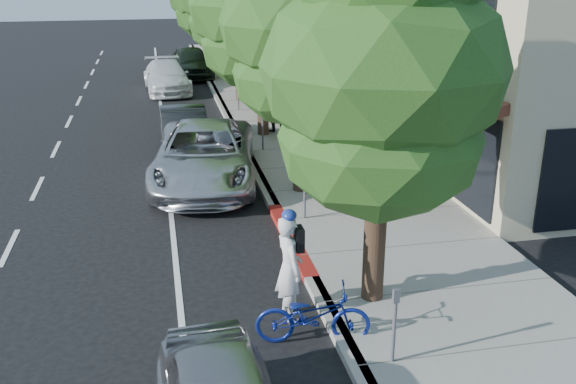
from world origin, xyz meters
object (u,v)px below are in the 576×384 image
object	(u,v)px
dark_sedan	(184,130)
white_pickup	(167,77)
silver_suv	(205,155)
street_tree_1	(301,27)
street_tree_2	(261,6)
street_tree_0	(383,74)
bicycle	(313,316)
dark_suv_far	(191,62)
cyclist	(289,268)
pedestrian	(273,108)

from	to	relation	value
dark_sedan	white_pickup	bearing A→B (deg)	90.83
silver_suv	white_pickup	bearing A→B (deg)	100.41
street_tree_1	street_tree_2	size ratio (longest dim) A/B	0.95
street_tree_0	bicycle	bearing A→B (deg)	-143.99
street_tree_1	dark_suv_far	size ratio (longest dim) A/B	1.50
white_pickup	street_tree_0	bearing A→B (deg)	-85.49
dark_sedan	silver_suv	bearing A→B (deg)	-84.29
street_tree_1	white_pickup	size ratio (longest dim) A/B	1.45
dark_sedan	dark_suv_far	world-z (taller)	dark_suv_far
bicycle	white_pickup	size ratio (longest dim) A/B	0.39
street_tree_1	cyclist	size ratio (longest dim) A/B	3.68
cyclist	dark_sedan	world-z (taller)	cyclist
cyclist	pedestrian	xyz separation A→B (m)	(2.03, 12.51, 0.01)
dark_sedan	cyclist	bearing A→B (deg)	-84.37
silver_suv	dark_sedan	world-z (taller)	silver_suv
silver_suv	pedestrian	bearing A→B (deg)	67.21
bicycle	pedestrian	distance (m)	13.50
street_tree_0	pedestrian	distance (m)	12.81
white_pickup	silver_suv	bearing A→B (deg)	-91.01
street_tree_1	cyclist	bearing A→B (deg)	-104.60
street_tree_0	silver_suv	xyz separation A→B (m)	(-2.44, 7.50, -3.44)
silver_suv	dark_suv_far	distance (m)	17.66
street_tree_0	silver_suv	bearing A→B (deg)	108.01
dark_sedan	white_pickup	world-z (taller)	white_pickup
white_pickup	dark_suv_far	xyz separation A→B (m)	(1.43, 3.78, 0.10)
street_tree_1	street_tree_2	bearing A→B (deg)	90.00
street_tree_2	dark_sedan	xyz separation A→B (m)	(-2.83, -1.00, -3.85)
street_tree_1	white_pickup	bearing A→B (deg)	101.40
white_pickup	street_tree_1	bearing A→B (deg)	-82.34
bicycle	white_pickup	bearing A→B (deg)	15.13
street_tree_2	cyclist	xyz separation A→B (m)	(-1.60, -12.14, -3.58)
street_tree_0	dark_sedan	size ratio (longest dim) A/B	1.62
cyclist	street_tree_1	bearing A→B (deg)	-23.61
street_tree_2	white_pickup	size ratio (longest dim) A/B	1.53
dark_suv_far	street_tree_1	bearing A→B (deg)	-89.15
street_tree_0	white_pickup	xyz separation A→B (m)	(-3.10, 21.37, -3.56)
street_tree_2	street_tree_0	bearing A→B (deg)	-90.00
street_tree_1	silver_suv	bearing A→B (deg)	148.40
street_tree_2	bicycle	bearing A→B (deg)	-96.04
silver_suv	dark_sedan	bearing A→B (deg)	104.05
street_tree_0	street_tree_2	distance (m)	12.00
silver_suv	dark_suv_far	world-z (taller)	silver_suv
cyclist	street_tree_2	bearing A→B (deg)	-16.52
cyclist	dark_sedan	bearing A→B (deg)	-2.71
street_tree_2	silver_suv	world-z (taller)	street_tree_2
dark_sedan	dark_suv_far	bearing A→B (deg)	84.64
cyclist	silver_suv	size ratio (longest dim) A/B	0.32
bicycle	dark_suv_far	distance (m)	26.15
silver_suv	white_pickup	distance (m)	13.88
bicycle	street_tree_2	bearing A→B (deg)	4.68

